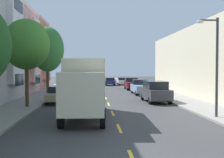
{
  "coord_description": "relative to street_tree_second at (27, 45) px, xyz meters",
  "views": [
    {
      "loc": [
        -1.31,
        -7.29,
        3.01
      ],
      "look_at": [
        0.78,
        24.31,
        1.92
      ],
      "focal_mm": 45.49,
      "sensor_mm": 36.0,
      "label": 1
    }
  ],
  "objects": [
    {
      "name": "parked_wagon_forest",
      "position": [
        1.92,
        24.14,
        -4.1
      ],
      "size": [
        1.86,
        4.72,
        1.5
      ],
      "color": "#194C28",
      "rests_on": "ground_plane"
    },
    {
      "name": "delivery_box_truck",
      "position": [
        4.61,
        -4.23,
        -2.88
      ],
      "size": [
        2.65,
        8.27,
        3.61
      ],
      "color": "beige",
      "rests_on": "ground_plane"
    },
    {
      "name": "sidewalk_right",
      "position": [
        13.5,
        13.17,
        -4.83
      ],
      "size": [
        3.2,
        120.0,
        0.14
      ],
      "primitive_type": "cube",
      "color": "gray",
      "rests_on": "ground_plane"
    },
    {
      "name": "parked_suv_charcoal",
      "position": [
        10.76,
        3.48,
        -3.91
      ],
      "size": [
        2.09,
        4.86,
        1.93
      ],
      "color": "#333338",
      "rests_on": "ground_plane"
    },
    {
      "name": "street_tree_second",
      "position": [
        0.0,
        0.0,
        0.0
      ],
      "size": [
        3.52,
        3.52,
        6.72
      ],
      "color": "#47331E",
      "rests_on": "sidewalk_left"
    },
    {
      "name": "lane_centerline_dashes",
      "position": [
        6.4,
        9.67,
        -4.9
      ],
      "size": [
        0.14,
        47.2,
        0.01
      ],
      "color": "yellow",
      "rests_on": "ground_plane"
    },
    {
      "name": "townhouse_fifth_terracotta",
      "position": [
        -7.38,
        21.99,
        0.18
      ],
      "size": [
        10.98,
        8.49,
        10.56
      ],
      "color": "#B27560",
      "rests_on": "ground_plane"
    },
    {
      "name": "street_tree_third",
      "position": [
        0.0,
        9.92,
        0.33
      ],
      "size": [
        3.65,
        3.65,
        7.61
      ],
      "color": "#47331E",
      "rests_on": "sidewalk_left"
    },
    {
      "name": "ground_plane",
      "position": [
        6.4,
        15.17,
        -4.9
      ],
      "size": [
        160.0,
        160.0,
        0.0
      ],
      "primitive_type": "plane",
      "color": "#38383A"
    },
    {
      "name": "moving_navy_sedan",
      "position": [
        8.2,
        30.89,
        -4.15
      ],
      "size": [
        1.8,
        4.5,
        1.43
      ],
      "color": "navy",
      "rests_on": "ground_plane"
    },
    {
      "name": "parked_hatchback_teal",
      "position": [
        2.05,
        32.93,
        -4.14
      ],
      "size": [
        1.84,
        4.04,
        1.5
      ],
      "color": "#195B60",
      "rests_on": "ground_plane"
    },
    {
      "name": "street_lamp",
      "position": [
        12.33,
        -5.56,
        -1.27
      ],
      "size": [
        1.35,
        0.28,
        5.95
      ],
      "color": "#38383D",
      "rests_on": "sidewalk_right"
    },
    {
      "name": "parked_pickup_sky",
      "position": [
        10.87,
        11.7,
        -4.07
      ],
      "size": [
        2.0,
        5.3,
        1.73
      ],
      "color": "#7A9EC6",
      "rests_on": "ground_plane"
    },
    {
      "name": "parked_wagon_orange",
      "position": [
        2.03,
        12.91,
        -4.1
      ],
      "size": [
        1.85,
        4.71,
        1.5
      ],
      "color": "orange",
      "rests_on": "ground_plane"
    },
    {
      "name": "parked_sedan_white",
      "position": [
        10.68,
        32.63,
        -4.15
      ],
      "size": [
        1.82,
        4.51,
        1.43
      ],
      "color": "silver",
      "rests_on": "ground_plane"
    },
    {
      "name": "sidewalk_left",
      "position": [
        -0.7,
        13.17,
        -4.83
      ],
      "size": [
        3.2,
        120.0,
        0.14
      ],
      "primitive_type": "cube",
      "color": "gray",
      "rests_on": "ground_plane"
    },
    {
      "name": "parked_pickup_burgundy",
      "position": [
        10.88,
        19.96,
        -4.07
      ],
      "size": [
        2.07,
        5.32,
        1.73
      ],
      "color": "maroon",
      "rests_on": "ground_plane"
    },
    {
      "name": "parked_wagon_champagne",
      "position": [
        2.0,
        3.56,
        -4.1
      ],
      "size": [
        1.83,
        4.71,
        1.5
      ],
      "color": "tan",
      "rests_on": "ground_plane"
    }
  ]
}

